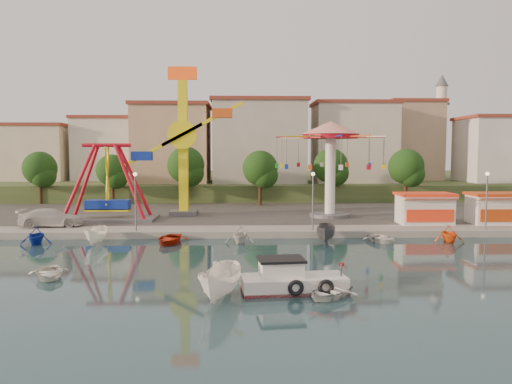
{
  "coord_description": "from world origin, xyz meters",
  "views": [
    {
      "loc": [
        1.54,
        -31.86,
        7.64
      ],
      "look_at": [
        2.86,
        14.0,
        4.0
      ],
      "focal_mm": 35.0,
      "sensor_mm": 36.0,
      "label": 1
    }
  ],
  "objects_px": {
    "wave_swinger": "(331,147)",
    "rowboat_a": "(49,272)",
    "pirate_ship_ride": "(108,184)",
    "van": "(52,218)",
    "cabin_motorboat": "(291,282)",
    "skiff": "(221,283)",
    "kamikaze_tower": "(187,146)"
  },
  "relations": [
    {
      "from": "wave_swinger",
      "to": "rowboat_a",
      "type": "bearing_deg",
      "value": -132.14
    },
    {
      "from": "wave_swinger",
      "to": "rowboat_a",
      "type": "height_order",
      "value": "wave_swinger"
    },
    {
      "from": "pirate_ship_ride",
      "to": "van",
      "type": "height_order",
      "value": "pirate_ship_ride"
    },
    {
      "from": "cabin_motorboat",
      "to": "rowboat_a",
      "type": "relative_size",
      "value": 1.77
    },
    {
      "from": "cabin_motorboat",
      "to": "van",
      "type": "height_order",
      "value": "van"
    },
    {
      "from": "cabin_motorboat",
      "to": "skiff",
      "type": "bearing_deg",
      "value": -164.68
    },
    {
      "from": "kamikaze_tower",
      "to": "wave_swinger",
      "type": "xyz_separation_m",
      "value": [
        15.69,
        -2.11,
        -0.13
      ]
    },
    {
      "from": "wave_swinger",
      "to": "cabin_motorboat",
      "type": "xyz_separation_m",
      "value": [
        -6.92,
        -26.97,
        -7.66
      ]
    },
    {
      "from": "rowboat_a",
      "to": "skiff",
      "type": "distance_m",
      "value": 11.72
    },
    {
      "from": "cabin_motorboat",
      "to": "skiff",
      "type": "relative_size",
      "value": 1.26
    },
    {
      "from": "kamikaze_tower",
      "to": "cabin_motorboat",
      "type": "xyz_separation_m",
      "value": [
        8.76,
        -29.08,
        -7.79
      ]
    },
    {
      "from": "van",
      "to": "cabin_motorboat",
      "type": "bearing_deg",
      "value": -140.98
    },
    {
      "from": "kamikaze_tower",
      "to": "van",
      "type": "relative_size",
      "value": 2.81
    },
    {
      "from": "kamikaze_tower",
      "to": "cabin_motorboat",
      "type": "relative_size",
      "value": 2.79
    },
    {
      "from": "cabin_motorboat",
      "to": "kamikaze_tower",
      "type": "bearing_deg",
      "value": 100.91
    },
    {
      "from": "pirate_ship_ride",
      "to": "rowboat_a",
      "type": "distance_m",
      "value": 22.53
    },
    {
      "from": "skiff",
      "to": "cabin_motorboat",
      "type": "bearing_deg",
      "value": 33.86
    },
    {
      "from": "pirate_ship_ride",
      "to": "skiff",
      "type": "relative_size",
      "value": 2.12
    },
    {
      "from": "wave_swinger",
      "to": "cabin_motorboat",
      "type": "distance_m",
      "value": 28.88
    },
    {
      "from": "skiff",
      "to": "wave_swinger",
      "type": "bearing_deg",
      "value": 82.05
    },
    {
      "from": "kamikaze_tower",
      "to": "rowboat_a",
      "type": "distance_m",
      "value": 27.54
    },
    {
      "from": "wave_swinger",
      "to": "van",
      "type": "distance_m",
      "value": 29.21
    },
    {
      "from": "rowboat_a",
      "to": "skiff",
      "type": "xyz_separation_m",
      "value": [
        10.67,
        -4.81,
        0.56
      ]
    },
    {
      "from": "wave_swinger",
      "to": "skiff",
      "type": "height_order",
      "value": "wave_swinger"
    },
    {
      "from": "kamikaze_tower",
      "to": "skiff",
      "type": "xyz_separation_m",
      "value": [
        4.98,
        -30.55,
        -7.42
      ]
    },
    {
      "from": "pirate_ship_ride",
      "to": "skiff",
      "type": "xyz_separation_m",
      "value": [
        12.92,
        -26.86,
        -3.48
      ]
    },
    {
      "from": "kamikaze_tower",
      "to": "van",
      "type": "bearing_deg",
      "value": -145.41
    },
    {
      "from": "pirate_ship_ride",
      "to": "rowboat_a",
      "type": "bearing_deg",
      "value": -84.2
    },
    {
      "from": "kamikaze_tower",
      "to": "skiff",
      "type": "relative_size",
      "value": 3.5
    },
    {
      "from": "cabin_motorboat",
      "to": "rowboat_a",
      "type": "height_order",
      "value": "cabin_motorboat"
    },
    {
      "from": "pirate_ship_ride",
      "to": "kamikaze_tower",
      "type": "xyz_separation_m",
      "value": [
        7.93,
        3.69,
        3.94
      ]
    },
    {
      "from": "skiff",
      "to": "rowboat_a",
      "type": "bearing_deg",
      "value": 168.42
    }
  ]
}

